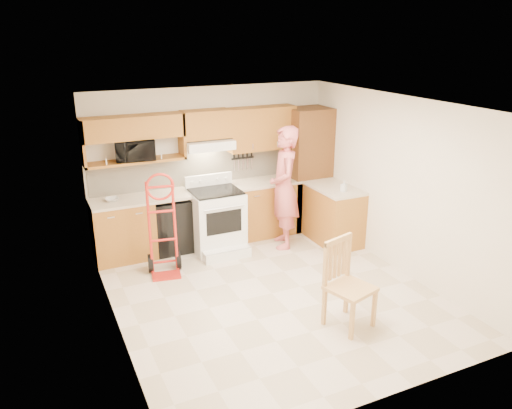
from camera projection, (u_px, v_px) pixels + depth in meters
floor at (272, 294)px, 6.71m from camera, size 4.00×4.50×0.02m
ceiling at (274, 104)px, 5.88m from camera, size 4.00×4.50×0.02m
wall_back at (211, 164)px, 8.23m from camera, size 4.00×0.02×2.50m
wall_front at (390, 283)px, 4.36m from camera, size 4.00×0.02×2.50m
wall_left at (109, 231)px, 5.49m from camera, size 0.02×4.50×2.50m
wall_right at (400, 185)px, 7.09m from camera, size 0.02×4.50×2.50m
backsplash at (211, 167)px, 8.22m from camera, size 3.92×0.03×0.55m
lower_cab_left at (123, 231)px, 7.61m from camera, size 0.90×0.60×0.90m
dishwasher at (171, 224)px, 7.92m from camera, size 0.60×0.60×0.85m
lower_cab_right at (264, 208)px, 8.56m from camera, size 1.14×0.60×0.90m
countertop_left at (141, 199)px, 7.57m from camera, size 1.50×0.63×0.04m
countertop_right at (264, 182)px, 8.40m from camera, size 1.14×0.63×0.04m
cab_return_right at (333, 216)px, 8.22m from camera, size 0.60×1.00×0.90m
countertop_return at (335, 188)px, 8.06m from camera, size 0.63×1.00×0.04m
pantry_tall at (307, 169)px, 8.68m from camera, size 0.70×0.60×2.10m
upper_cab_left at (133, 127)px, 7.34m from camera, size 1.50×0.33×0.34m
upper_shelf_mw at (136, 161)px, 7.51m from camera, size 1.50×0.33×0.04m
upper_cab_center at (206, 124)px, 7.80m from camera, size 0.76×0.33×0.44m
upper_cab_right at (261, 128)px, 8.22m from camera, size 1.14×0.33×0.70m
range_hood at (208, 145)px, 7.85m from camera, size 0.76×0.46×0.14m
knife_strip at (243, 162)px, 8.40m from camera, size 0.40×0.05×0.29m
microwave at (135, 149)px, 7.45m from camera, size 0.62×0.46×0.32m
range at (218, 216)px, 7.84m from camera, size 0.78×1.03×1.16m
person at (284, 188)px, 7.89m from camera, size 0.67×0.82×1.95m
hand_truck at (163, 230)px, 7.03m from camera, size 0.61×0.57×1.35m
dining_chair at (351, 285)px, 5.81m from camera, size 0.61×0.64×1.06m
soap_bottle at (344, 186)px, 7.82m from camera, size 0.11×0.11×0.18m
bowl at (112, 199)px, 7.39m from camera, size 0.22×0.22×0.05m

